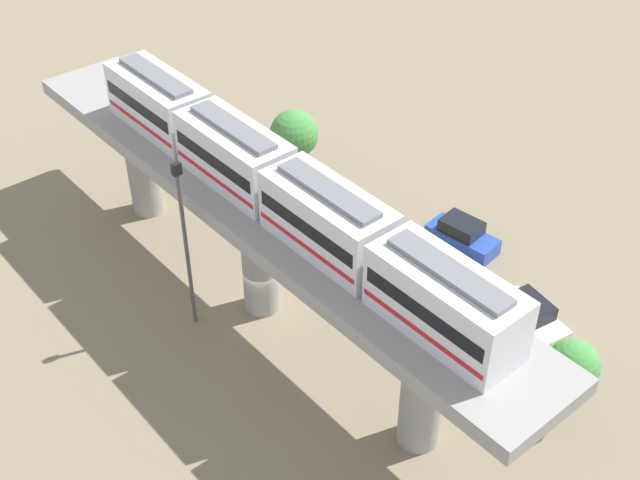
# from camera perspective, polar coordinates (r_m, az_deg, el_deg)

# --- Properties ---
(ground_plane) EXTENTS (120.00, 120.00, 0.00)m
(ground_plane) POSITION_cam_1_polar(r_m,az_deg,el_deg) (45.46, -3.93, -4.49)
(ground_plane) COLOR #84755B
(viaduct) EXTENTS (5.20, 35.80, 7.27)m
(viaduct) POSITION_cam_1_polar(r_m,az_deg,el_deg) (41.82, -4.26, 1.27)
(viaduct) COLOR #999691
(viaduct) RESTS_ON ground
(train) EXTENTS (2.64, 27.45, 3.24)m
(train) POSITION_cam_1_polar(r_m,az_deg,el_deg) (38.80, -2.82, 3.68)
(train) COLOR silver
(train) RESTS_ON viaduct
(parked_car_white) EXTENTS (2.51, 4.45, 1.76)m
(parked_car_white) POSITION_cam_1_polar(r_m,az_deg,el_deg) (44.97, 14.09, -5.11)
(parked_car_white) COLOR white
(parked_car_white) RESTS_ON ground
(parked_car_yellow) EXTENTS (2.10, 4.32, 1.76)m
(parked_car_yellow) POSITION_cam_1_polar(r_m,az_deg,el_deg) (50.47, 1.23, 1.68)
(parked_car_yellow) COLOR yellow
(parked_car_yellow) RESTS_ON ground
(parked_car_blue) EXTENTS (2.33, 4.40, 1.76)m
(parked_car_blue) POSITION_cam_1_polar(r_m,az_deg,el_deg) (49.55, 9.63, 0.27)
(parked_car_blue) COLOR #284CB7
(parked_car_blue) RESTS_ON ground
(tree_near_viaduct) EXTENTS (3.07, 3.07, 5.23)m
(tree_near_viaduct) POSITION_cam_1_polar(r_m,az_deg,el_deg) (52.66, -1.77, 7.20)
(tree_near_viaduct) COLOR brown
(tree_near_viaduct) RESTS_ON ground
(tree_mid_lot) EXTENTS (2.44, 2.44, 4.36)m
(tree_mid_lot) POSITION_cam_1_polar(r_m,az_deg,el_deg) (39.60, 16.80, -8.21)
(tree_mid_lot) COLOR brown
(tree_mid_lot) RESTS_ON ground
(signal_post) EXTENTS (0.44, 0.28, 9.87)m
(signal_post) POSITION_cam_1_polar(r_m,az_deg,el_deg) (41.47, -9.14, 0.03)
(signal_post) COLOR #4C4C51
(signal_post) RESTS_ON ground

